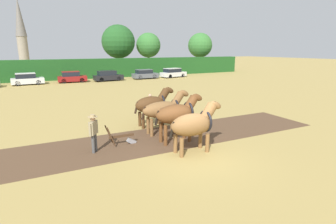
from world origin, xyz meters
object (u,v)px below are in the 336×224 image
at_px(draft_horse_lead_left, 194,124).
at_px(farmer_beside_team, 150,104).
at_px(parked_car_center_right, 72,77).
at_px(draft_horse_trail_right, 153,104).
at_px(parked_car_center, 27,79).
at_px(tree_center_left, 148,45).
at_px(tree_center, 200,45).
at_px(draft_horse_trail_left, 164,109).
at_px(parked_car_right, 108,76).
at_px(parked_car_far_right, 145,74).
at_px(plow, 124,138).
at_px(farmer_at_plow, 93,130).
at_px(tree_left, 118,42).
at_px(draft_horse_lead_right, 177,114).
at_px(church_spire, 21,31).
at_px(parked_car_end_right, 173,73).

bearing_deg(draft_horse_lead_left, farmer_beside_team, 84.17).
bearing_deg(parked_car_center_right, farmer_beside_team, -82.65).
bearing_deg(draft_horse_trail_right, parked_car_center, 106.46).
relative_size(tree_center_left, tree_center, 0.97).
height_order(draft_horse_trail_left, parked_car_right, draft_horse_trail_left).
distance_m(tree_center, parked_car_far_right, 20.02).
bearing_deg(draft_horse_trail_left, plow, -163.02).
bearing_deg(parked_car_center, farmer_at_plow, -86.76).
distance_m(farmer_beside_team, parked_car_far_right, 23.78).
relative_size(farmer_beside_team, parked_car_right, 0.38).
distance_m(farmer_at_plow, parked_car_center_right, 27.46).
bearing_deg(tree_left, farmer_beside_team, -103.78).
bearing_deg(tree_center, farmer_beside_team, -128.93).
bearing_deg(parked_car_right, parked_car_center_right, 169.11).
relative_size(tree_left, parked_car_far_right, 2.22).
bearing_deg(parked_car_center_right, parked_car_right, -4.89).
height_order(plow, parked_car_center, parked_car_center).
xyz_separation_m(tree_left, parked_car_center_right, (-9.83, -9.41, -5.11)).
bearing_deg(parked_car_center, draft_horse_lead_right, -78.86).
bearing_deg(farmer_at_plow, tree_center, 88.54).
relative_size(parked_car_center, parked_car_far_right, 0.98).
distance_m(tree_center, farmer_at_plow, 47.74).
xyz_separation_m(draft_horse_trail_left, draft_horse_trail_right, (0.02, 1.55, -0.01)).
xyz_separation_m(draft_horse_lead_right, parked_car_center_right, (-1.17, 27.80, -0.70)).
bearing_deg(parked_car_far_right, draft_horse_trail_left, -112.80).
xyz_separation_m(draft_horse_lead_left, parked_car_right, (3.79, 28.71, -0.59)).
height_order(church_spire, draft_horse_trail_left, church_spire).
xyz_separation_m(tree_left, parked_car_right, (-4.89, -10.04, -5.13)).
bearing_deg(tree_center_left, draft_horse_lead_left, -110.75).
xyz_separation_m(draft_horse_lead_left, parked_car_center, (-6.68, 29.36, -0.58)).
bearing_deg(plow, parked_car_center_right, 88.31).
relative_size(draft_horse_lead_left, farmer_at_plow, 1.55).
xyz_separation_m(church_spire, parked_car_end_right, (21.83, -39.07, -8.08)).
relative_size(tree_center, parked_car_center_right, 2.04).
bearing_deg(farmer_beside_team, tree_center, 18.04).
distance_m(draft_horse_trail_right, parked_car_center_right, 24.74).
bearing_deg(parked_car_end_right, parked_car_right, 170.02).
bearing_deg(farmer_beside_team, draft_horse_lead_right, -131.75).
distance_m(farmer_at_plow, parked_car_end_right, 32.54).
xyz_separation_m(tree_center_left, parked_car_end_right, (-0.46, -11.06, -4.54)).
bearing_deg(draft_horse_lead_right, tree_center, 55.51).
height_order(plow, farmer_at_plow, farmer_at_plow).
height_order(plow, parked_car_right, parked_car_right).
distance_m(tree_center_left, parked_car_center_right, 19.83).
bearing_deg(tree_left, farmer_at_plow, -109.01).
bearing_deg(parked_car_end_right, parked_car_center, 168.20).
bearing_deg(draft_horse_trail_right, tree_center_left, 68.05).
xyz_separation_m(plow, farmer_beside_team, (3.30, 4.32, 0.60)).
xyz_separation_m(draft_horse_lead_left, farmer_beside_team, (0.82, 6.69, -0.39)).
relative_size(draft_horse_trail_right, parked_car_end_right, 0.58).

